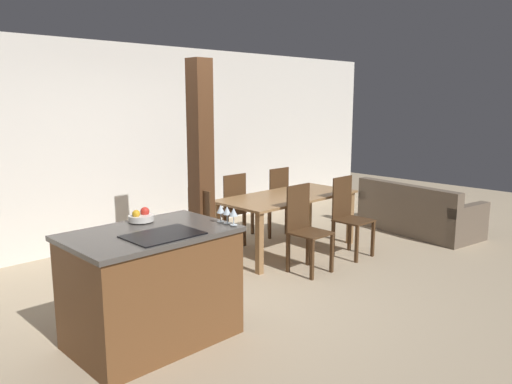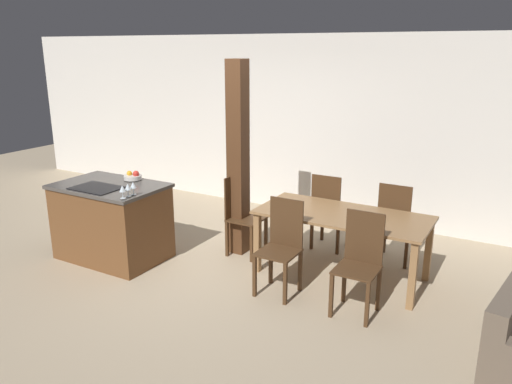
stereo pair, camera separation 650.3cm
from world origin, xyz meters
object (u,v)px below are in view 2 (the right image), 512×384
at_px(dining_chair_far_right, 395,222).
at_px(kitchen_island, 112,221).
at_px(fruit_bowl, 133,176).
at_px(dining_chair_head_end, 241,214).
at_px(wine_glass_near, 122,189).
at_px(dining_table, 342,222).
at_px(wine_glass_far, 133,185).
at_px(dining_chair_far_left, 328,211).
at_px(wine_glass_middle, 128,187).
at_px(dining_chair_near_left, 281,245).
at_px(timber_post, 238,160).
at_px(dining_chair_near_right, 360,262).

bearing_deg(dining_chair_far_right, kitchen_island, 26.97).
distance_m(fruit_bowl, dining_chair_head_end, 1.41).
xyz_separation_m(wine_glass_near, dining_table, (2.04, 1.25, -0.40)).
relative_size(fruit_bowl, dining_chair_head_end, 0.21).
bearing_deg(wine_glass_far, dining_table, 28.01).
bearing_deg(dining_chair_far_left, wine_glass_near, 49.66).
height_order(wine_glass_middle, dining_table, wine_glass_middle).
bearing_deg(wine_glass_near, dining_chair_far_left, 49.66).
height_order(dining_chair_near_left, timber_post, timber_post).
xyz_separation_m(dining_chair_near_left, dining_chair_near_right, (0.85, 0.00, 0.00)).
bearing_deg(kitchen_island, wine_glass_near, -31.83).
bearing_deg(dining_chair_near_right, wine_glass_far, -170.09).
bearing_deg(dining_chair_near_left, dining_table, 57.19).
relative_size(kitchen_island, wine_glass_near, 8.94).
height_order(wine_glass_far, dining_chair_head_end, wine_glass_far).
height_order(wine_glass_near, wine_glass_far, same).
bearing_deg(wine_glass_near, dining_chair_near_right, 13.56).
height_order(fruit_bowl, dining_chair_far_right, fruit_bowl).
xyz_separation_m(wine_glass_middle, dining_table, (2.04, 1.17, -0.40)).
bearing_deg(timber_post, wine_glass_far, -120.94).
bearing_deg(wine_glass_far, dining_chair_head_end, 56.36).
distance_m(wine_glass_near, dining_chair_far_right, 3.16).
bearing_deg(dining_chair_head_end, dining_chair_near_left, -126.20).
bearing_deg(timber_post, dining_chair_near_right, -20.91).
bearing_deg(dining_chair_far_right, dining_chair_head_end, 20.63).
xyz_separation_m(dining_chair_near_right, dining_chair_head_end, (-1.74, 0.66, 0.00)).
distance_m(dining_chair_near_right, dining_chair_far_right, 1.31).
height_order(wine_glass_near, dining_table, wine_glass_near).
bearing_deg(wine_glass_near, wine_glass_middle, 90.00).
distance_m(wine_glass_near, dining_chair_head_end, 1.54).
bearing_deg(wine_glass_near, dining_chair_far_right, 37.72).
bearing_deg(wine_glass_far, dining_chair_near_left, 14.89).
height_order(kitchen_island, dining_chair_near_right, dining_chair_near_right).
distance_m(wine_glass_near, wine_glass_middle, 0.08).
xyz_separation_m(dining_table, dining_chair_far_left, (-0.42, 0.66, -0.13)).
distance_m(dining_table, dining_chair_head_end, 1.32).
relative_size(wine_glass_far, dining_chair_head_end, 0.15).
relative_size(wine_glass_middle, dining_chair_near_left, 0.15).
distance_m(fruit_bowl, wine_glass_far, 0.68).
relative_size(dining_chair_far_left, dining_chair_far_right, 1.00).
height_order(kitchen_island, dining_chair_far_left, dining_chair_far_left).
bearing_deg(dining_chair_far_right, dining_chair_near_right, 90.00).
bearing_deg(timber_post, kitchen_island, -143.49).
xyz_separation_m(wine_glass_far, dining_table, (2.04, 1.09, -0.40)).
height_order(wine_glass_far, dining_chair_near_right, wine_glass_far).
height_order(dining_chair_near_right, timber_post, timber_post).
distance_m(fruit_bowl, dining_chair_near_right, 2.97).
bearing_deg(wine_glass_middle, timber_post, 60.82).
bearing_deg(kitchen_island, dining_chair_near_right, 4.44).
bearing_deg(dining_chair_head_end, wine_glass_middle, 148.26).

